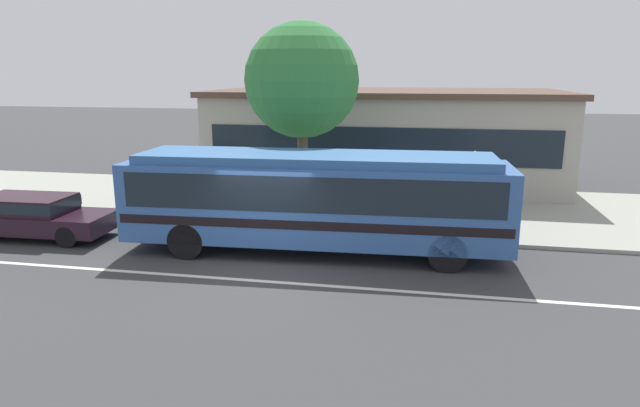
# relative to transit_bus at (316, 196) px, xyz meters

# --- Properties ---
(ground_plane) EXTENTS (120.00, 120.00, 0.00)m
(ground_plane) POSITION_rel_transit_bus_xyz_m (-1.09, -1.70, -1.63)
(ground_plane) COLOR #38393B
(sidewalk_slab) EXTENTS (60.00, 8.00, 0.12)m
(sidewalk_slab) POSITION_rel_transit_bus_xyz_m (-1.09, 5.35, -1.57)
(sidewalk_slab) COLOR #969A8D
(sidewalk_slab) RESTS_ON ground_plane
(lane_stripe_center) EXTENTS (56.00, 0.16, 0.01)m
(lane_stripe_center) POSITION_rel_transit_bus_xyz_m (-1.09, -2.50, -1.62)
(lane_stripe_center) COLOR silver
(lane_stripe_center) RESTS_ON ground_plane
(transit_bus) EXTENTS (10.62, 2.96, 2.79)m
(transit_bus) POSITION_rel_transit_bus_xyz_m (0.00, 0.00, 0.00)
(transit_bus) COLOR #345DA0
(transit_bus) RESTS_ON ground_plane
(sedan_behind_bus) EXTENTS (4.77, 1.94, 1.29)m
(sedan_behind_bus) POSITION_rel_transit_bus_xyz_m (-8.83, -0.24, -0.90)
(sedan_behind_bus) COLOR black
(sedan_behind_bus) RESTS_ON ground_plane
(pedestrian_waiting_near_sign) EXTENTS (0.44, 0.44, 1.67)m
(pedestrian_waiting_near_sign) POSITION_rel_transit_bus_xyz_m (-4.82, 3.39, -0.54)
(pedestrian_waiting_near_sign) COLOR #2C2F39
(pedestrian_waiting_near_sign) RESTS_ON sidewalk_slab
(bus_stop_sign) EXTENTS (0.08, 0.44, 2.57)m
(bus_stop_sign) POSITION_rel_transit_bus_xyz_m (4.38, 1.96, 0.14)
(bus_stop_sign) COLOR gray
(bus_stop_sign) RESTS_ON sidewalk_slab
(street_tree_near_stop) EXTENTS (3.87, 3.87, 6.51)m
(street_tree_near_stop) POSITION_rel_transit_bus_xyz_m (-1.24, 3.90, 3.04)
(street_tree_near_stop) COLOR brown
(street_tree_near_stop) RESTS_ON sidewalk_slab
(station_building) EXTENTS (15.26, 8.14, 4.18)m
(station_building) POSITION_rel_transit_bus_xyz_m (1.12, 10.78, 0.47)
(station_building) COLOR #A5A092
(station_building) RESTS_ON ground_plane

